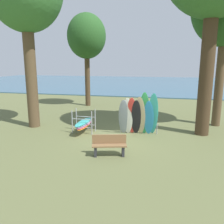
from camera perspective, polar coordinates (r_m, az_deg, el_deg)
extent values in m
plane|color=#60663D|center=(11.96, 2.97, -6.21)|extent=(80.00, 80.00, 0.00)
cube|color=#38607A|center=(43.19, 10.73, 6.93)|extent=(80.00, 36.00, 0.10)
cylinder|color=brown|center=(14.23, -19.23, 9.14)|extent=(0.64, 0.64, 6.37)
cylinder|color=#42301E|center=(12.80, 22.20, 10.30)|extent=(0.70, 0.70, 7.10)
cylinder|color=#4C3823|center=(20.49, -6.02, 8.32)|extent=(0.43, 0.43, 4.87)
ellipsoid|color=#285623|center=(20.56, -6.24, 17.98)|extent=(3.24, 3.24, 3.72)
cylinder|color=brown|center=(15.06, 24.82, 7.30)|extent=(0.49, 0.49, 5.57)
ellipsoid|color=gray|center=(12.21, 2.84, -1.19)|extent=(0.59, 0.60, 1.90)
ellipsoid|color=white|center=(12.19, 3.86, -0.99)|extent=(0.55, 0.57, 2.00)
ellipsoid|color=red|center=(12.18, 4.88, -0.96)|extent=(0.56, 0.67, 2.02)
ellipsoid|color=black|center=(12.19, 5.89, -1.28)|extent=(0.58, 0.66, 1.89)
ellipsoid|color=#C6B289|center=(12.17, 6.92, -0.88)|extent=(0.55, 0.66, 2.08)
ellipsoid|color=#339E56|center=(12.15, 7.95, -0.38)|extent=(0.54, 0.66, 2.30)
ellipsoid|color=#2D8ED1|center=(12.20, 8.94, -1.42)|extent=(0.53, 0.54, 1.86)
ellipsoid|color=#38B2AD|center=(12.17, 9.99, -0.51)|extent=(0.59, 0.81, 2.27)
cylinder|color=#9EA0A5|center=(12.72, 2.10, -3.78)|extent=(0.04, 0.04, 0.55)
cylinder|color=#9EA0A5|center=(12.60, 10.91, -4.16)|extent=(0.04, 0.04, 0.55)
cylinder|color=#9EA0A5|center=(12.55, 6.51, -2.78)|extent=(2.11, 0.15, 0.04)
cylinder|color=#9EA0A5|center=(12.67, -9.71, -2.38)|extent=(0.05, 0.05, 1.25)
cylinder|color=#9EA0A5|center=(12.29, -4.98, -2.70)|extent=(0.05, 0.05, 1.25)
cylinder|color=#9EA0A5|center=(13.21, -8.70, -1.75)|extent=(0.05, 0.05, 1.25)
cylinder|color=#9EA0A5|center=(12.84, -4.14, -2.04)|extent=(0.05, 0.05, 1.25)
cylinder|color=#9EA0A5|center=(12.54, -7.35, -3.75)|extent=(1.10, 0.04, 0.04)
cylinder|color=#9EA0A5|center=(12.43, -7.40, -1.76)|extent=(1.10, 0.04, 0.04)
cylinder|color=#9EA0A5|center=(13.08, -6.42, -3.06)|extent=(1.10, 0.04, 0.04)
cylinder|color=#9EA0A5|center=(12.97, -6.47, -1.14)|extent=(1.10, 0.04, 0.04)
ellipsoid|color=orange|center=(12.79, -6.80, -3.20)|extent=(0.64, 2.13, 0.06)
ellipsoid|color=pink|center=(12.77, -6.73, -2.94)|extent=(0.51, 2.10, 0.06)
ellipsoid|color=gray|center=(12.76, -6.82, -2.68)|extent=(0.52, 2.10, 0.06)
ellipsoid|color=#38B2AD|center=(12.76, -7.01, -2.41)|extent=(0.51, 2.10, 0.06)
cube|color=#2D2D33|center=(9.63, -4.04, -9.52)|extent=(0.18, 0.34, 0.42)
cube|color=#2D2D33|center=(9.65, 2.71, -9.45)|extent=(0.18, 0.34, 0.42)
cube|color=olive|center=(9.53, -0.67, -8.16)|extent=(1.46, 0.75, 0.06)
cube|color=olive|center=(9.63, -0.69, -6.56)|extent=(1.37, 0.43, 0.36)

